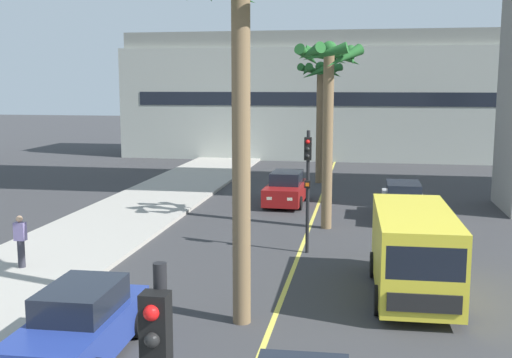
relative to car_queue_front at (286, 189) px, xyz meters
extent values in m
cube|color=#DBCC4C|center=(1.54, -7.39, -0.72)|extent=(0.14, 56.00, 0.01)
cube|color=#ADB2A8|center=(1.54, 20.74, 3.50)|extent=(33.35, 8.00, 8.43)
cube|color=gray|center=(1.54, 20.74, 8.31)|extent=(32.68, 7.20, 1.20)
cube|color=black|center=(1.54, 16.72, 3.92)|extent=(30.01, 0.04, 1.00)
cube|color=maroon|center=(0.00, -0.03, -0.14)|extent=(1.80, 4.14, 0.80)
cube|color=black|center=(0.00, 0.12, 0.54)|extent=(1.44, 2.08, 0.60)
cube|color=#F2EDCC|center=(0.42, -2.05, -0.09)|extent=(0.24, 0.09, 0.14)
cube|color=#F2EDCC|center=(-0.52, -2.03, -0.09)|extent=(0.24, 0.09, 0.14)
cylinder|color=black|center=(0.78, -1.32, -0.40)|extent=(0.24, 0.65, 0.64)
cylinder|color=black|center=(-0.84, -1.28, -0.40)|extent=(0.24, 0.65, 0.64)
cylinder|color=black|center=(0.84, 1.22, -0.40)|extent=(0.24, 0.65, 0.64)
cylinder|color=black|center=(-0.78, 1.26, -0.40)|extent=(0.24, 0.65, 0.64)
cube|color=#B7BABF|center=(5.34, -2.50, -0.14)|extent=(1.72, 4.11, 0.80)
cube|color=black|center=(5.34, -2.35, 0.54)|extent=(1.40, 2.06, 0.60)
cube|color=#F2EDCC|center=(5.80, -4.51, -0.09)|extent=(0.24, 0.08, 0.14)
cube|color=#F2EDCC|center=(4.86, -4.51, -0.09)|extent=(0.24, 0.08, 0.14)
cylinder|color=black|center=(6.14, -3.78, -0.40)|extent=(0.22, 0.64, 0.64)
cylinder|color=black|center=(4.53, -3.77, -0.40)|extent=(0.22, 0.64, 0.64)
cylinder|color=black|center=(6.15, -1.23, -0.40)|extent=(0.22, 0.64, 0.64)
cylinder|color=black|center=(4.54, -1.23, -0.40)|extent=(0.22, 0.64, 0.64)
cube|color=navy|center=(-2.15, -17.73, -0.14)|extent=(1.80, 4.14, 0.80)
cube|color=black|center=(-2.15, -17.58, 0.54)|extent=(1.45, 2.08, 0.60)
cylinder|color=black|center=(-1.37, -16.44, -0.40)|extent=(0.24, 0.65, 0.64)
cylinder|color=black|center=(-2.99, -16.48, -0.40)|extent=(0.24, 0.65, 0.64)
cube|color=yellow|center=(5.01, -12.49, 0.59)|extent=(2.13, 5.25, 2.10)
cube|color=black|center=(5.08, -15.05, 0.94)|extent=(1.80, 0.13, 0.80)
cube|color=black|center=(5.08, -15.11, 0.01)|extent=(1.70, 0.10, 0.44)
cylinder|color=black|center=(6.00, -14.03, -0.34)|extent=(0.28, 0.77, 0.76)
cylinder|color=black|center=(4.10, -14.08, -0.34)|extent=(0.28, 0.77, 0.76)
cylinder|color=black|center=(5.92, -10.91, -0.34)|extent=(0.28, 0.77, 0.76)
cylinder|color=black|center=(4.02, -10.96, -0.34)|extent=(0.28, 0.77, 0.76)
cube|color=black|center=(1.89, -24.44, 2.88)|extent=(0.24, 0.20, 0.76)
sphere|color=red|center=(1.89, -24.54, 3.12)|extent=(0.14, 0.14, 0.14)
sphere|color=black|center=(1.89, -24.54, 2.88)|extent=(0.14, 0.14, 0.14)
cylinder|color=black|center=(1.79, -8.57, 1.38)|extent=(0.12, 0.12, 4.20)
cube|color=black|center=(1.79, -8.71, 2.88)|extent=(0.24, 0.20, 0.76)
sphere|color=red|center=(1.79, -8.81, 3.12)|extent=(0.14, 0.14, 0.14)
sphere|color=black|center=(1.79, -8.81, 2.88)|extent=(0.14, 0.14, 0.14)
sphere|color=black|center=(1.79, -8.81, 2.64)|extent=(0.14, 0.14, 0.14)
cube|color=black|center=(1.79, -8.69, 1.68)|extent=(0.20, 0.16, 0.24)
cube|color=orange|center=(1.79, -8.77, 1.68)|extent=(0.12, 0.03, 0.12)
cylinder|color=brown|center=(0.80, -15.14, 3.24)|extent=(0.43, 0.43, 7.93)
cylinder|color=brown|center=(1.07, 6.85, 2.55)|extent=(0.41, 0.41, 6.55)
sphere|color=#236028|center=(1.07, 6.85, 5.98)|extent=(0.60, 0.60, 0.60)
cone|color=#236028|center=(1.91, 6.79, 5.77)|extent=(0.56, 1.77, 0.83)
cone|color=#236028|center=(1.64, 7.47, 5.69)|extent=(1.58, 1.49, 0.97)
cone|color=#236028|center=(0.99, 7.69, 5.62)|extent=(1.76, 0.62, 1.06)
cone|color=#236028|center=(0.34, 7.26, 5.79)|extent=(1.23, 1.74, 0.81)
cone|color=#236028|center=(0.27, 6.59, 5.75)|extent=(0.94, 1.79, 0.87)
cone|color=#236028|center=(0.89, 6.03, 5.65)|extent=(1.78, 0.81, 1.03)
cone|color=#236028|center=(1.58, 6.18, 5.73)|extent=(1.65, 1.40, 0.91)
cylinder|color=brown|center=(2.21, -4.77, 2.74)|extent=(0.42, 0.42, 6.92)
sphere|color=#236028|center=(2.21, -4.77, 6.35)|extent=(0.60, 0.60, 0.60)
cone|color=#236028|center=(3.07, -4.70, 6.04)|extent=(0.59, 1.81, 0.99)
cone|color=#236028|center=(2.76, -4.10, 6.03)|extent=(1.66, 1.47, 1.00)
cone|color=#236028|center=(2.02, -3.92, 6.08)|extent=(1.84, 0.81, 0.93)
cone|color=#236028|center=(1.40, -4.46, 6.06)|extent=(1.04, 1.83, 0.97)
cone|color=#236028|center=(1.49, -5.25, 6.17)|extent=(1.36, 1.73, 0.78)
cone|color=#236028|center=(2.10, -5.63, 6.12)|extent=(1.83, 0.67, 0.87)
cone|color=#236028|center=(2.79, -5.42, 5.98)|extent=(1.61, 1.51, 1.09)
cylinder|color=#2D2D38|center=(-6.66, -12.29, -0.15)|extent=(0.22, 0.22, 0.85)
cube|color=slate|center=(-6.66, -12.29, 0.56)|extent=(0.34, 0.22, 0.56)
sphere|color=tan|center=(-6.66, -12.29, 0.95)|extent=(0.20, 0.20, 0.20)
camera|label=1|loc=(3.60, -29.27, 5.01)|focal=43.61mm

